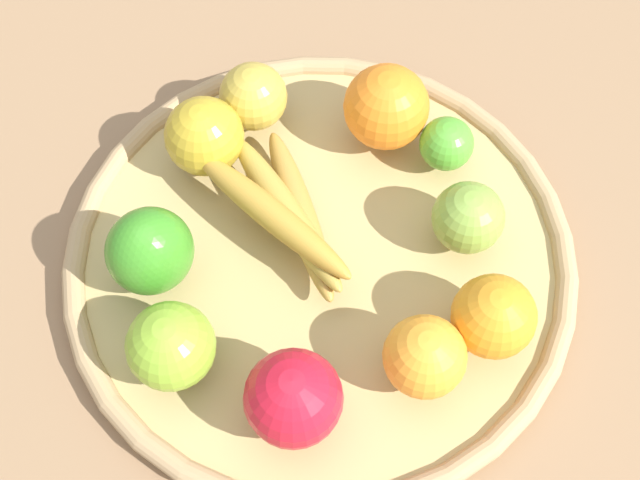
{
  "coord_description": "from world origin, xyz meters",
  "views": [
    {
      "loc": [
        0.35,
        -0.1,
        0.71
      ],
      "look_at": [
        0.0,
        0.0,
        0.05
      ],
      "focal_mm": 48.18,
      "sensor_mm": 36.0,
      "label": 1
    }
  ],
  "objects_px": {
    "apple_2": "(293,398)",
    "lime_0": "(446,144)",
    "apple_3": "(253,96)",
    "orange_2": "(425,357)",
    "apple_0": "(468,218)",
    "bell_pepper": "(150,251)",
    "apple_1": "(204,136)",
    "banana_bunch": "(286,213)",
    "orange_0": "(494,317)",
    "apple_4": "(171,346)",
    "orange_1": "(386,107)"
  },
  "relations": [
    {
      "from": "orange_2",
      "to": "orange_1",
      "type": "bearing_deg",
      "value": 169.27
    },
    {
      "from": "apple_3",
      "to": "orange_2",
      "type": "xyz_separation_m",
      "value": [
        0.29,
        0.07,
        0.0
      ]
    },
    {
      "from": "orange_2",
      "to": "bell_pepper",
      "type": "relative_size",
      "value": 0.79
    },
    {
      "from": "orange_1",
      "to": "banana_bunch",
      "type": "height_order",
      "value": "orange_1"
    },
    {
      "from": "orange_1",
      "to": "orange_2",
      "type": "distance_m",
      "value": 0.25
    },
    {
      "from": "apple_4",
      "to": "bell_pepper",
      "type": "xyz_separation_m",
      "value": [
        -0.09,
        -0.0,
        0.01
      ]
    },
    {
      "from": "banana_bunch",
      "to": "orange_0",
      "type": "relative_size",
      "value": 2.66
    },
    {
      "from": "apple_2",
      "to": "orange_2",
      "type": "distance_m",
      "value": 0.11
    },
    {
      "from": "orange_1",
      "to": "apple_2",
      "type": "distance_m",
      "value": 0.29
    },
    {
      "from": "orange_1",
      "to": "apple_3",
      "type": "height_order",
      "value": "orange_1"
    },
    {
      "from": "apple_2",
      "to": "orange_0",
      "type": "xyz_separation_m",
      "value": [
        -0.02,
        0.18,
        -0.0
      ]
    },
    {
      "from": "orange_1",
      "to": "bell_pepper",
      "type": "height_order",
      "value": "bell_pepper"
    },
    {
      "from": "apple_3",
      "to": "bell_pepper",
      "type": "distance_m",
      "value": 0.19
    },
    {
      "from": "orange_1",
      "to": "bell_pepper",
      "type": "relative_size",
      "value": 0.93
    },
    {
      "from": "apple_2",
      "to": "lime_0",
      "type": "relative_size",
      "value": 1.54
    },
    {
      "from": "lime_0",
      "to": "bell_pepper",
      "type": "bearing_deg",
      "value": -80.56
    },
    {
      "from": "apple_4",
      "to": "orange_1",
      "type": "bearing_deg",
      "value": 126.71
    },
    {
      "from": "orange_2",
      "to": "orange_0",
      "type": "distance_m",
      "value": 0.07
    },
    {
      "from": "apple_4",
      "to": "orange_2",
      "type": "relative_size",
      "value": 1.07
    },
    {
      "from": "orange_2",
      "to": "orange_0",
      "type": "xyz_separation_m",
      "value": [
        -0.02,
        0.07,
        0.0
      ]
    },
    {
      "from": "banana_bunch",
      "to": "bell_pepper",
      "type": "distance_m",
      "value": 0.12
    },
    {
      "from": "orange_1",
      "to": "apple_1",
      "type": "xyz_separation_m",
      "value": [
        -0.02,
        -0.17,
        -0.0
      ]
    },
    {
      "from": "apple_2",
      "to": "orange_0",
      "type": "height_order",
      "value": "apple_2"
    },
    {
      "from": "apple_2",
      "to": "orange_2",
      "type": "bearing_deg",
      "value": 93.23
    },
    {
      "from": "apple_4",
      "to": "apple_1",
      "type": "bearing_deg",
      "value": 160.42
    },
    {
      "from": "apple_1",
      "to": "banana_bunch",
      "type": "bearing_deg",
      "value": 29.46
    },
    {
      "from": "apple_4",
      "to": "lime_0",
      "type": "bearing_deg",
      "value": 115.08
    },
    {
      "from": "apple_1",
      "to": "bell_pepper",
      "type": "xyz_separation_m",
      "value": [
        0.11,
        -0.07,
        0.01
      ]
    },
    {
      "from": "banana_bunch",
      "to": "orange_0",
      "type": "distance_m",
      "value": 0.2
    },
    {
      "from": "orange_1",
      "to": "orange_0",
      "type": "height_order",
      "value": "orange_1"
    },
    {
      "from": "apple_1",
      "to": "orange_0",
      "type": "distance_m",
      "value": 0.31
    },
    {
      "from": "orange_2",
      "to": "bell_pepper",
      "type": "distance_m",
      "value": 0.24
    },
    {
      "from": "apple_4",
      "to": "lime_0",
      "type": "height_order",
      "value": "apple_4"
    },
    {
      "from": "orange_1",
      "to": "apple_1",
      "type": "bearing_deg",
      "value": -95.41
    },
    {
      "from": "banana_bunch",
      "to": "bell_pepper",
      "type": "height_order",
      "value": "bell_pepper"
    },
    {
      "from": "orange_2",
      "to": "apple_4",
      "type": "bearing_deg",
      "value": -108.14
    },
    {
      "from": "apple_3",
      "to": "orange_2",
      "type": "distance_m",
      "value": 0.3
    },
    {
      "from": "apple_0",
      "to": "orange_2",
      "type": "distance_m",
      "value": 0.14
    },
    {
      "from": "orange_0",
      "to": "apple_1",
      "type": "bearing_deg",
      "value": -141.75
    },
    {
      "from": "banana_bunch",
      "to": "apple_3",
      "type": "distance_m",
      "value": 0.13
    },
    {
      "from": "banana_bunch",
      "to": "apple_3",
      "type": "xyz_separation_m",
      "value": [
        -0.13,
        0.0,
        0.01
      ]
    },
    {
      "from": "apple_3",
      "to": "orange_2",
      "type": "height_order",
      "value": "orange_2"
    },
    {
      "from": "apple_3",
      "to": "orange_0",
      "type": "distance_m",
      "value": 0.31
    },
    {
      "from": "orange_2",
      "to": "lime_0",
      "type": "relative_size",
      "value": 1.34
    },
    {
      "from": "orange_2",
      "to": "orange_0",
      "type": "height_order",
      "value": "orange_0"
    },
    {
      "from": "apple_0",
      "to": "bell_pepper",
      "type": "bearing_deg",
      "value": -97.63
    },
    {
      "from": "apple_1",
      "to": "lime_0",
      "type": "relative_size",
      "value": 1.45
    },
    {
      "from": "apple_4",
      "to": "apple_2",
      "type": "bearing_deg",
      "value": 50.06
    },
    {
      "from": "apple_3",
      "to": "bell_pepper",
      "type": "bearing_deg",
      "value": -40.6
    },
    {
      "from": "apple_0",
      "to": "bell_pepper",
      "type": "relative_size",
      "value": 0.74
    }
  ]
}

